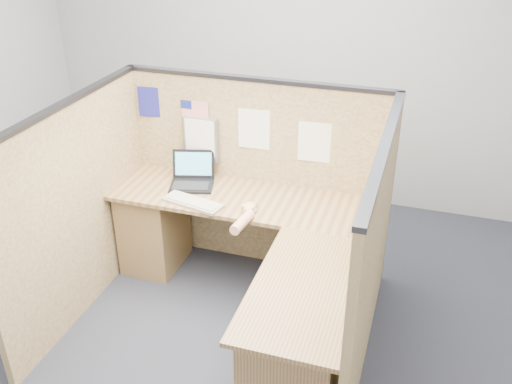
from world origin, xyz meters
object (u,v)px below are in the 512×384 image
(l_desk, at_px, (251,270))
(mouse, at_px, (250,209))
(keyboard, at_px, (193,202))
(laptop, at_px, (195,177))

(l_desk, height_order, mouse, mouse)
(mouse, bearing_deg, keyboard, -178.11)
(laptop, xyz_separation_m, keyboard, (0.11, -0.30, -0.04))
(l_desk, distance_m, laptop, 0.87)
(laptop, relative_size, keyboard, 0.82)
(laptop, height_order, keyboard, laptop)
(l_desk, height_order, laptop, laptop)
(keyboard, bearing_deg, mouse, 14.43)
(keyboard, bearing_deg, l_desk, -8.52)
(l_desk, relative_size, mouse, 18.67)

